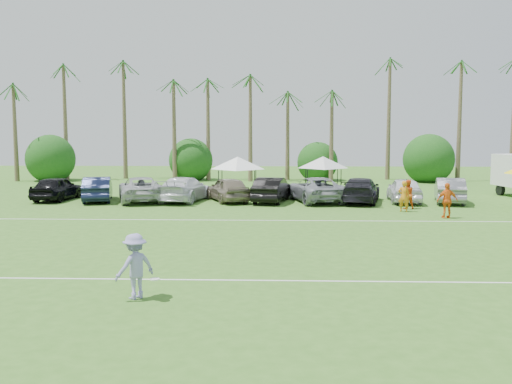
{
  "coord_description": "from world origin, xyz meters",
  "views": [
    {
      "loc": [
        2.13,
        -15.34,
        4.64
      ],
      "look_at": [
        1.11,
        12.99,
        1.6
      ],
      "focal_mm": 40.0,
      "sensor_mm": 36.0,
      "label": 1
    }
  ],
  "objects": [
    {
      "name": "parked_car_0",
      "position": [
        -12.64,
        22.26,
        0.81
      ],
      "size": [
        2.33,
        4.93,
        1.63
      ],
      "primitive_type": "imported",
      "rotation": [
        0.0,
        0.0,
        3.06
      ],
      "color": "black",
      "rests_on": "ground"
    },
    {
      "name": "canopy_tent_left",
      "position": [
        -0.71,
        26.29,
        2.77
      ],
      "size": [
        3.99,
        3.99,
        3.23
      ],
      "color": "black",
      "rests_on": "ground"
    },
    {
      "name": "palm_tree_3",
      "position": [
        -8.0,
        38.0,
        10.06
      ],
      "size": [
        2.4,
        2.4,
        11.9
      ],
      "color": "brown",
      "rests_on": "ground"
    },
    {
      "name": "palm_tree_1",
      "position": [
        -17.0,
        38.0,
        8.35
      ],
      "size": [
        2.4,
        2.4,
        9.9
      ],
      "color": "brown",
      "rests_on": "ground"
    },
    {
      "name": "parked_car_1",
      "position": [
        -9.74,
        21.88,
        0.81
      ],
      "size": [
        2.89,
        5.21,
        1.63
      ],
      "primitive_type": "imported",
      "rotation": [
        0.0,
        0.0,
        3.39
      ],
      "color": "#121933",
      "rests_on": "ground"
    },
    {
      "name": "sideline_player_c",
      "position": [
        11.25,
        15.14,
        0.95
      ],
      "size": [
        1.14,
        0.55,
        1.89
      ],
      "primitive_type": "imported",
      "rotation": [
        0.0,
        0.0,
        3.22
      ],
      "color": "orange",
      "rests_on": "ground"
    },
    {
      "name": "palm_tree_6",
      "position": [
        4.0,
        38.0,
        9.21
      ],
      "size": [
        2.4,
        2.4,
        10.9
      ],
      "color": "brown",
      "rests_on": "ground"
    },
    {
      "name": "palm_tree_9",
      "position": [
        18.0,
        38.0,
        8.35
      ],
      "size": [
        2.4,
        2.4,
        9.9
      ],
      "color": "brown",
      "rests_on": "ground"
    },
    {
      "name": "palm_tree_4",
      "position": [
        -4.0,
        38.0,
        7.48
      ],
      "size": [
        2.4,
        2.4,
        8.9
      ],
      "color": "brown",
      "rests_on": "ground"
    },
    {
      "name": "bush_tree_3",
      "position": [
        16.0,
        39.0,
        1.8
      ],
      "size": [
        4.0,
        4.0,
        4.0
      ],
      "color": "brown",
      "rests_on": "ground"
    },
    {
      "name": "parked_car_3",
      "position": [
        -3.96,
        21.99,
        0.81
      ],
      "size": [
        3.23,
        5.92,
        1.63
      ],
      "primitive_type": "imported",
      "rotation": [
        0.0,
        0.0,
        2.97
      ],
      "color": "silver",
      "rests_on": "ground"
    },
    {
      "name": "palm_tree_10",
      "position": [
        23.0,
        38.0,
        9.21
      ],
      "size": [
        2.4,
        2.4,
        10.9
      ],
      "color": "brown",
      "rests_on": "ground"
    },
    {
      "name": "bush_tree_2",
      "position": [
        6.0,
        39.0,
        1.8
      ],
      "size": [
        4.0,
        4.0,
        4.0
      ],
      "color": "brown",
      "rests_on": "ground"
    },
    {
      "name": "parked_car_8",
      "position": [
        10.5,
        22.0,
        0.81
      ],
      "size": [
        2.33,
        4.93,
        1.63
      ],
      "primitive_type": "imported",
      "rotation": [
        0.0,
        0.0,
        3.06
      ],
      "color": "white",
      "rests_on": "ground"
    },
    {
      "name": "bush_tree_0",
      "position": [
        -19.0,
        39.0,
        1.8
      ],
      "size": [
        4.0,
        4.0,
        4.0
      ],
      "color": "brown",
      "rests_on": "ground"
    },
    {
      "name": "ground",
      "position": [
        0.0,
        0.0,
        0.0
      ],
      "size": [
        120.0,
        120.0,
        0.0
      ],
      "primitive_type": "plane",
      "color": "#386A1F",
      "rests_on": "ground"
    },
    {
      "name": "parked_car_9",
      "position": [
        13.39,
        21.87,
        0.81
      ],
      "size": [
        2.77,
        5.2,
        1.63
      ],
      "primitive_type": "imported",
      "rotation": [
        0.0,
        0.0,
        2.92
      ],
      "color": "slate",
      "rests_on": "ground"
    },
    {
      "name": "field_lines",
      "position": [
        0.0,
        8.0,
        0.01
      ],
      "size": [
        80.0,
        12.1,
        0.01
      ],
      "color": "white",
      "rests_on": "ground"
    },
    {
      "name": "frisbee_player",
      "position": [
        -1.78,
        -0.01,
        0.91
      ],
      "size": [
        1.39,
        1.31,
        1.83
      ],
      "rotation": [
        0.0,
        0.0,
        3.92
      ],
      "color": "#8D88C1",
      "rests_on": "ground"
    },
    {
      "name": "palm_tree_0",
      "position": [
        -22.0,
        38.0,
        7.48
      ],
      "size": [
        2.4,
        2.4,
        8.9
      ],
      "color": "brown",
      "rests_on": "ground"
    },
    {
      "name": "palm_tree_2",
      "position": [
        -12.0,
        38.0,
        9.21
      ],
      "size": [
        2.4,
        2.4,
        10.9
      ],
      "color": "brown",
      "rests_on": "ground"
    },
    {
      "name": "sideline_player_b",
      "position": [
        9.96,
        18.79,
        0.87
      ],
      "size": [
        0.95,
        0.8,
        1.74
      ],
      "primitive_type": "imported",
      "rotation": [
        0.0,
        0.0,
        3.31
      ],
      "color": "orange",
      "rests_on": "ground"
    },
    {
      "name": "palm_tree_8",
      "position": [
        13.0,
        38.0,
        7.48
      ],
      "size": [
        2.4,
        2.4,
        8.9
      ],
      "color": "brown",
      "rests_on": "ground"
    },
    {
      "name": "parked_car_2",
      "position": [
        -6.85,
        21.88,
        0.81
      ],
      "size": [
        4.32,
        6.4,
        1.63
      ],
      "primitive_type": "imported",
      "rotation": [
        0.0,
        0.0,
        3.44
      ],
      "color": "#ACADB1",
      "rests_on": "ground"
    },
    {
      "name": "parked_car_4",
      "position": [
        -1.07,
        22.0,
        0.81
      ],
      "size": [
        3.58,
        5.15,
        1.63
      ],
      "primitive_type": "imported",
      "rotation": [
        0.0,
        0.0,
        3.53
      ],
      "color": "gray",
      "rests_on": "ground"
    },
    {
      "name": "bush_tree_1",
      "position": [
        -6.0,
        39.0,
        1.8
      ],
      "size": [
        4.0,
        4.0,
        4.0
      ],
      "color": "brown",
      "rests_on": "ground"
    },
    {
      "name": "palm_tree_7",
      "position": [
        8.0,
        38.0,
        10.06
      ],
      "size": [
        2.4,
        2.4,
        11.9
      ],
      "color": "brown",
      "rests_on": "ground"
    },
    {
      "name": "parked_car_7",
      "position": [
        7.61,
        21.79,
        0.81
      ],
      "size": [
        3.46,
        5.98,
        1.63
      ],
      "primitive_type": "imported",
      "rotation": [
        0.0,
        0.0,
        2.92
      ],
      "color": "black",
      "rests_on": "ground"
    },
    {
      "name": "canopy_tent_right",
      "position": [
        5.7,
        28.45,
        2.7
      ],
      "size": [
        3.89,
        3.89,
        3.15
      ],
      "color": "black",
      "rests_on": "ground"
    },
    {
      "name": "parked_car_5",
      "position": [
        1.82,
        21.8,
        0.81
      ],
      "size": [
        2.65,
        5.18,
        1.63
      ],
      "primitive_type": "imported",
      "rotation": [
        0.0,
        0.0,
        2.95
      ],
      "color": "black",
      "rests_on": "ground"
    },
    {
      "name": "sideline_player_a",
      "position": [
        9.48,
        17.54,
        0.9
      ],
      "size": [
        0.76,
        0.62,
        1.79
      ],
      "primitive_type": "imported",
      "rotation": [
        0.0,
        0.0,
        2.81
      ],
      "color": "orange",
      "rests_on": "ground"
    },
    {
      "name": "parked_car_6",
      "position": [
        4.71,
        22.07,
        0.81
      ],
      "size": [
        3.96,
        6.32,
        1.63
      ],
      "primitive_type": "imported",
      "rotation": [
        0.0,
        0.0,
        3.37
      ],
      "color": "gray",
      "rests_on": "ground"
    },
    {
      "name": "palm_tree_5",
      "position": [
        0.0,
        38.0,
        8.35
      ],
      "size": [
        2.4,
        2.4,
        9.9
      ],
      "color": "brown",
      "rests_on": "ground"
    }
  ]
}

